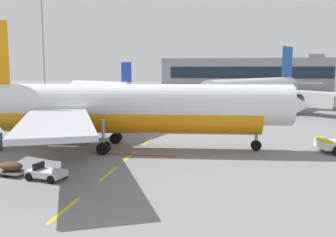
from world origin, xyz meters
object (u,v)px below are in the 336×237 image
airliner_mid_left (101,88)px  apron_light_mast_near (42,20)px  airliner_foreground (124,108)px  fuel_service_truck (92,109)px  airliner_far_center (257,91)px  catering_truck (11,108)px

airliner_mid_left → apron_light_mast_near: 22.77m
airliner_mid_left → apron_light_mast_near: size_ratio=0.83×
airliner_foreground → airliner_mid_left: 61.48m
fuel_service_truck → airliner_mid_left: bearing=107.9°
airliner_far_center → catering_truck: bearing=-161.2°
catering_truck → apron_light_mast_near: size_ratio=0.25×
airliner_mid_left → catering_truck: size_ratio=3.33×
fuel_service_truck → apron_light_mast_near: size_ratio=0.23×
airliner_mid_left → airliner_far_center: 44.74m
fuel_service_truck → airliner_foreground: bearing=-60.7°
catering_truck → fuel_service_truck: bearing=-0.1°
airliner_mid_left → airliner_far_center: airliner_far_center is taller
airliner_far_center → apron_light_mast_near: size_ratio=1.10×
fuel_service_truck → catering_truck: bearing=179.9°
airliner_far_center → fuel_service_truck: (-24.92, -13.01, -2.27)m
airliner_mid_left → airliner_far_center: bearing=-33.9°
apron_light_mast_near → catering_truck: bearing=-75.1°
airliner_mid_left → apron_light_mast_near: bearing=-113.9°
catering_truck → fuel_service_truck: (13.25, -0.03, 0.00)m
airliner_mid_left → airliner_foreground: bearing=-68.1°
airliner_foreground → catering_truck: (-23.96, 19.14, -2.30)m
airliner_mid_left → fuel_service_truck: bearing=-72.1°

